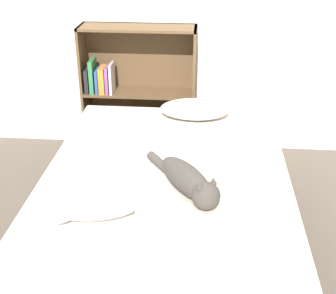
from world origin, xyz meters
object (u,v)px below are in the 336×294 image
Objects in this scene: bed at (166,215)px; pillow at (195,109)px; cat_dark at (189,181)px; bookshelf at (135,89)px; cat_light at (88,207)px.

bed is 4.20× the size of pillow.
bookshelf reaches higher than cat_dark.
pillow is 0.82× the size of cat_light.
bookshelf reaches higher than pillow.
bed is at bearing -74.61° from bookshelf.
pillow is at bearing 145.95° from cat_dark.
bookshelf is (-0.04, 1.73, -0.04)m from cat_light.
pillow is (0.13, 0.83, 0.32)m from bed.
bed is 0.89m from pillow.
pillow is 1.33m from cat_light.
cat_dark reaches higher than bed.
bed is 1.95× the size of bookshelf.
pillow reaches higher than bed.
cat_light reaches higher than cat_dark.
cat_light is at bearing -94.76° from cat_dark.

